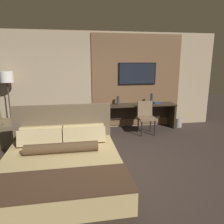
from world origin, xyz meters
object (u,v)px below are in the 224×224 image
Objects in this scene: bed at (62,168)px; tv at (137,74)px; vase_short at (118,100)px; floor_lamp at (7,82)px; desk at (138,111)px; book at (157,103)px; armchair_by_window at (8,133)px; desk_chair at (146,114)px; waste_bin at (178,122)px; vase_tall at (152,99)px.

tv is (2.10, 3.06, 1.29)m from bed.
vase_short is at bearing 62.80° from bed.
desk is at bearing 0.73° from floor_lamp.
bed is 9.43× the size of book.
armchair_by_window reaches higher than desk.
desk_chair is 3.21× the size of waste_bin.
book is (0.20, 0.07, -0.14)m from vase_tall.
bed reaches higher than waste_bin.
vase_short is at bearing 174.32° from vase_tall.
waste_bin is (1.25, -0.11, -0.38)m from desk.
vase_tall is at bearing 48.48° from bed.
floor_lamp is (-3.57, -0.25, -0.17)m from tv.
floor_lamp is 3.02m from vase_short.
tv is 5.10× the size of book.
desk_chair is at bearing -84.25° from tv.
desk is 2.35× the size of armchair_by_window.
tv is at bearing 166.32° from waste_bin.
bed is 3.93m from tv.
book is at bearing 169.17° from waste_bin.
vase_short reaches higher than waste_bin.
bed reaches higher than armchair_by_window.
vase_short is (-0.67, 0.54, 0.32)m from desk_chair.
bed reaches higher than vase_tall.
armchair_by_window is at bearing -173.57° from waste_bin.
desk is at bearing 53.69° from bed.
armchair_by_window is (-1.41, 2.22, -0.07)m from bed.
floor_lamp is 4.00m from vase_tall.
desk is 1.27× the size of floor_lamp.
desk_chair is 0.76m from book.
book reaches higher than armchair_by_window.
book is (4.16, 0.07, -0.69)m from floor_lamp.
floor_lamp is at bearing -179.09° from book.
tv is at bearing 55.52° from bed.
floor_lamp is at bearing -178.11° from vase_short.
waste_bin is at bearing -0.71° from floor_lamp.
vase_short reaches higher than desk_chair.
bed is at bearing -62.48° from floor_lamp.
vase_tall is 1.15m from waste_bin.
armchair_by_window is at bearing -170.82° from book.
vase_tall is at bearing -6.81° from desk.
floor_lamp is at bearing 11.27° from armchair_by_window.
tv is 4.73× the size of vase_short.
desk is 0.55m from vase_tall.
desk_chair is at bearing 47.54° from bed.
book is at bearing -74.95° from armchair_by_window.
floor_lamp is at bearing 173.82° from desk_chair.
desk_chair is 3.78m from floor_lamp.
vase_tall is at bearing 54.83° from desk_chair.
armchair_by_window is 1.34m from floor_lamp.
desk_chair is at bearing -162.10° from waste_bin.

